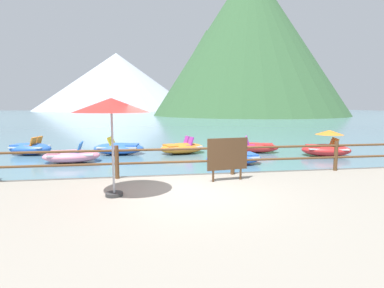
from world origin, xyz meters
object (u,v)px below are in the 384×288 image
object	(u,v)px
pedal_boat_4	(182,148)
pedal_boat_7	(119,148)
beach_umbrella	(111,107)
pedal_boat_0	(234,158)
sign_board	(227,155)
pedal_boat_2	(71,156)
pedal_boat_3	(30,148)
pedal_boat_6	(255,147)
pedal_boat_5	(326,147)

from	to	relation	value
pedal_boat_4	pedal_boat_7	size ratio (longest dim) A/B	0.99
beach_umbrella	pedal_boat_0	xyz separation A→B (m)	(4.46, 5.20, -2.19)
sign_board	pedal_boat_2	xyz separation A→B (m)	(-5.39, 5.77, -0.84)
beach_umbrella	pedal_boat_7	distance (m)	8.93
pedal_boat_2	pedal_boat_3	world-z (taller)	pedal_boat_3
sign_board	pedal_boat_4	size ratio (longest dim) A/B	0.45
pedal_boat_0	pedal_boat_4	world-z (taller)	pedal_boat_4
sign_board	pedal_boat_2	size ratio (longest dim) A/B	0.48
pedal_boat_3	pedal_boat_7	distance (m)	4.45
pedal_boat_3	beach_umbrella	bearing A→B (deg)	-61.82
pedal_boat_0	pedal_boat_2	xyz separation A→B (m)	(-6.89, 1.54, 0.03)
pedal_boat_3	pedal_boat_7	size ratio (longest dim) A/B	0.89
pedal_boat_3	pedal_boat_6	xyz separation A→B (m)	(11.43, -1.05, -0.04)
sign_board	beach_umbrella	bearing A→B (deg)	-161.82
sign_board	pedal_boat_3	distance (m)	11.48
sign_board	pedal_boat_7	distance (m)	8.48
pedal_boat_0	pedal_boat_5	size ratio (longest dim) A/B	0.95
pedal_boat_3	pedal_boat_4	world-z (taller)	pedal_boat_3
pedal_boat_2	beach_umbrella	bearing A→B (deg)	-70.17
pedal_boat_0	pedal_boat_2	bearing A→B (deg)	167.42
pedal_boat_3	pedal_boat_6	world-z (taller)	pedal_boat_3
pedal_boat_4	pedal_boat_5	distance (m)	7.13
beach_umbrella	pedal_boat_5	xyz separation A→B (m)	(9.51, 6.50, -2.01)
pedal_boat_3	pedal_boat_0	bearing A→B (deg)	-23.25
pedal_boat_6	pedal_boat_7	distance (m)	7.04
pedal_boat_6	pedal_boat_2	bearing A→B (deg)	-170.72
pedal_boat_2	pedal_boat_3	xyz separation A→B (m)	(-2.52, 2.51, 0.03)
pedal_boat_5	pedal_boat_4	bearing A→B (deg)	164.29
sign_board	pedal_boat_4	world-z (taller)	sign_board
pedal_boat_0	pedal_boat_2	size ratio (longest dim) A/B	1.00
pedal_boat_0	pedal_boat_4	xyz separation A→B (m)	(-1.81, 3.23, 0.02)
pedal_boat_4	pedal_boat_7	bearing A→B (deg)	176.10
pedal_boat_2	pedal_boat_5	world-z (taller)	pedal_boat_5
pedal_boat_2	pedal_boat_6	xyz separation A→B (m)	(8.91, 1.46, -0.02)
beach_umbrella	pedal_boat_7	size ratio (longest dim) A/B	0.83
pedal_boat_5	pedal_boat_6	world-z (taller)	pedal_boat_5
pedal_boat_2	pedal_boat_6	world-z (taller)	pedal_boat_2
beach_umbrella	pedal_boat_7	bearing A→B (deg)	93.60
beach_umbrella	sign_board	bearing A→B (deg)	18.18
pedal_boat_4	pedal_boat_7	distance (m)	3.20
pedal_boat_3	pedal_boat_5	distance (m)	14.72
pedal_boat_0	pedal_boat_6	xyz separation A→B (m)	(2.02, 2.99, 0.01)
pedal_boat_4	pedal_boat_5	xyz separation A→B (m)	(6.86, -1.93, 0.16)
sign_board	pedal_boat_7	xyz separation A→B (m)	(-3.50, 7.68, -0.82)
beach_umbrella	pedal_boat_6	distance (m)	10.67
beach_umbrella	pedal_boat_4	xyz separation A→B (m)	(2.65, 8.43, -2.17)
pedal_boat_5	pedal_boat_7	distance (m)	10.28
pedal_boat_2	pedal_boat_6	size ratio (longest dim) A/B	0.92
pedal_boat_7	beach_umbrella	bearing A→B (deg)	-86.40
pedal_boat_4	pedal_boat_6	world-z (taller)	pedal_boat_4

